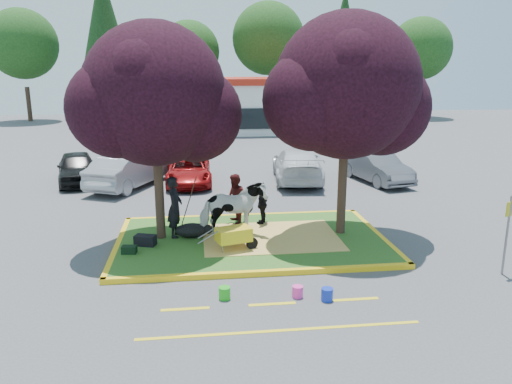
{
  "coord_description": "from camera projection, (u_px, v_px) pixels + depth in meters",
  "views": [
    {
      "loc": [
        -1.66,
        -14.62,
        5.35
      ],
      "look_at": [
        0.2,
        0.5,
        1.5
      ],
      "focal_mm": 35.0,
      "sensor_mm": 36.0,
      "label": 1
    }
  ],
  "objects": [
    {
      "name": "straw_bedding",
      "position": [
        271.0,
        237.0,
        15.61
      ],
      "size": [
        4.2,
        3.0,
        0.01
      ],
      "primitive_type": "cube",
      "color": "#E3BC5D",
      "rests_on": "median_island"
    },
    {
      "name": "calf",
      "position": [
        192.0,
        230.0,
        15.56
      ],
      "size": [
        1.1,
        0.7,
        0.45
      ],
      "primitive_type": "ellipsoid",
      "rotation": [
        0.0,
        0.0,
        0.12
      ],
      "color": "black",
      "rests_on": "median_island"
    },
    {
      "name": "wheelbarrow",
      "position": [
        234.0,
        235.0,
        14.43
      ],
      "size": [
        1.77,
        0.84,
        0.67
      ],
      "rotation": [
        0.0,
        0.0,
        0.29
      ],
      "color": "black",
      "rests_on": "median_island"
    },
    {
      "name": "gear_bag_green",
      "position": [
        129.0,
        250.0,
        14.24
      ],
      "size": [
        0.44,
        0.3,
        0.22
      ],
      "primitive_type": "cube",
      "rotation": [
        0.0,
        0.0,
        -0.12
      ],
      "color": "black",
      "rests_on": "median_island"
    },
    {
      "name": "car_black",
      "position": [
        77.0,
        168.0,
        23.37
      ],
      "size": [
        2.65,
        4.54,
        1.45
      ],
      "primitive_type": "imported",
      "rotation": [
        0.0,
        0.0,
        0.23
      ],
      "color": "black",
      "rests_on": "ground"
    },
    {
      "name": "car_silver",
      "position": [
        129.0,
        170.0,
        22.52
      ],
      "size": [
        3.51,
        5.07,
        1.58
      ],
      "primitive_type": "imported",
      "rotation": [
        0.0,
        0.0,
        2.72
      ],
      "color": "#93959A",
      "rests_on": "ground"
    },
    {
      "name": "sign_post",
      "position": [
        508.0,
        227.0,
        12.89
      ],
      "size": [
        0.29,
        0.14,
        2.14
      ],
      "rotation": [
        0.0,
        0.0,
        0.39
      ],
      "color": "slate",
      "rests_on": "ground"
    },
    {
      "name": "curb_right",
      "position": [
        377.0,
        235.0,
        16.04
      ],
      "size": [
        0.16,
        5.3,
        0.15
      ],
      "primitive_type": "cube",
      "color": "yellow",
      "rests_on": "ground"
    },
    {
      "name": "curb_far",
      "position": [
        244.0,
        216.0,
        18.04
      ],
      "size": [
        8.3,
        0.16,
        0.15
      ],
      "primitive_type": "cube",
      "color": "yellow",
      "rests_on": "ground"
    },
    {
      "name": "fire_lane_stripe_a",
      "position": [
        185.0,
        309.0,
        11.3
      ],
      "size": [
        1.1,
        0.12,
        0.01
      ],
      "primitive_type": "cube",
      "color": "yellow",
      "rests_on": "ground"
    },
    {
      "name": "bucket_pink",
      "position": [
        298.0,
        292.0,
        11.86
      ],
      "size": [
        0.33,
        0.33,
        0.28
      ],
      "primitive_type": "cylinder",
      "rotation": [
        0.0,
        0.0,
        0.34
      ],
      "color": "#F737A2",
      "rests_on": "ground"
    },
    {
      "name": "fire_lane_stripe_b",
      "position": [
        272.0,
        304.0,
        11.54
      ],
      "size": [
        1.1,
        0.12,
        0.01
      ],
      "primitive_type": "cube",
      "color": "yellow",
      "rests_on": "ground"
    },
    {
      "name": "gear_bag_dark",
      "position": [
        145.0,
        240.0,
        14.87
      ],
      "size": [
        0.69,
        0.51,
        0.31
      ],
      "primitive_type": "cube",
      "rotation": [
        0.0,
        0.0,
        -0.32
      ],
      "color": "black",
      "rests_on": "median_island"
    },
    {
      "name": "car_red",
      "position": [
        189.0,
        171.0,
        23.19
      ],
      "size": [
        2.05,
        4.42,
        1.22
      ],
      "primitive_type": "imported",
      "rotation": [
        0.0,
        0.0,
        0.0
      ],
      "color": "maroon",
      "rests_on": "ground"
    },
    {
      "name": "cow",
      "position": [
        233.0,
        209.0,
        15.52
      ],
      "size": [
        2.2,
        1.35,
        1.73
      ],
      "primitive_type": "imported",
      "rotation": [
        0.0,
        0.0,
        1.79
      ],
      "color": "silver",
      "rests_on": "median_island"
    },
    {
      "name": "ground",
      "position": [
        252.0,
        242.0,
        15.58
      ],
      "size": [
        90.0,
        90.0,
        0.0
      ],
      "primitive_type": "plane",
      "color": "#424244",
      "rests_on": "ground"
    },
    {
      "name": "tree_purple_left",
      "position": [
        155.0,
        101.0,
        14.55
      ],
      "size": [
        5.06,
        4.2,
        6.51
      ],
      "color": "black",
      "rests_on": "median_island"
    },
    {
      "name": "tree_purple_right",
      "position": [
        347.0,
        93.0,
        14.98
      ],
      "size": [
        5.3,
        4.4,
        6.82
      ],
      "color": "black",
      "rests_on": "median_island"
    },
    {
      "name": "car_grey",
      "position": [
        377.0,
        167.0,
        23.59
      ],
      "size": [
        2.38,
        4.59,
        1.44
      ],
      "primitive_type": "imported",
      "rotation": [
        0.0,
        0.0,
        0.21
      ],
      "color": "#55575D",
      "rests_on": "ground"
    },
    {
      "name": "treeline",
      "position": [
        221.0,
        42.0,
        50.02
      ],
      "size": [
        46.58,
        7.8,
        14.63
      ],
      "color": "black",
      "rests_on": "ground"
    },
    {
      "name": "bucket_blue",
      "position": [
        327.0,
        294.0,
        11.69
      ],
      "size": [
        0.32,
        0.32,
        0.3
      ],
      "primitive_type": "cylinder",
      "rotation": [
        0.0,
        0.0,
        0.15
      ],
      "color": "#162FB6",
      "rests_on": "ground"
    },
    {
      "name": "visitor_b",
      "position": [
        262.0,
        204.0,
        16.8
      ],
      "size": [
        0.67,
        0.89,
        1.4
      ],
      "primitive_type": "imported",
      "rotation": [
        0.0,
        0.0,
        -2.03
      ],
      "color": "black",
      "rests_on": "median_island"
    },
    {
      "name": "curb_left",
      "position": [
        118.0,
        246.0,
        15.08
      ],
      "size": [
        0.16,
        5.3,
        0.15
      ],
      "primitive_type": "cube",
      "color": "yellow",
      "rests_on": "ground"
    },
    {
      "name": "bucket_green",
      "position": [
        225.0,
        293.0,
        11.76
      ],
      "size": [
        0.28,
        0.28,
        0.3
      ],
      "primitive_type": "cylinder",
      "rotation": [
        0.0,
        0.0,
        -0.01
      ],
      "color": "green",
      "rests_on": "ground"
    },
    {
      "name": "curb_near",
      "position": [
        263.0,
        273.0,
        13.08
      ],
      "size": [
        8.3,
        0.16,
        0.15
      ],
      "primitive_type": "cube",
      "color": "yellow",
      "rests_on": "ground"
    },
    {
      "name": "median_island",
      "position": [
        252.0,
        240.0,
        15.56
      ],
      "size": [
        8.0,
        5.0,
        0.15
      ],
      "primitive_type": "cube",
      "color": "#265A1C",
      "rests_on": "ground"
    },
    {
      "name": "fire_lane_long",
      "position": [
        281.0,
        330.0,
        10.38
      ],
      "size": [
        6.0,
        0.1,
        0.01
      ],
      "primitive_type": "cube",
      "color": "yellow",
      "rests_on": "ground"
    },
    {
      "name": "car_white",
      "position": [
        297.0,
        165.0,
        23.8
      ],
      "size": [
        2.77,
        5.59,
        1.56
      ],
      "primitive_type": "imported",
      "rotation": [
        0.0,
        0.0,
        3.03
      ],
      "color": "silver",
      "rests_on": "ground"
    },
    {
      "name": "retail_building",
      "position": [
        238.0,
        104.0,
        42.19
      ],
      "size": [
        20.4,
        8.4,
        4.4
      ],
      "color": "silver",
      "rests_on": "ground"
    },
    {
      "name": "fire_lane_stripe_c",
      "position": [
        356.0,
        299.0,
        11.77
      ],
      "size": [
        1.1,
        0.12,
        0.01
      ],
      "primitive_type": "cube",
      "color": "yellow",
      "rests_on": "ground"
    },
    {
      "name": "visitor_a",
      "position": [
        235.0,
        199.0,
        16.81
      ],
      "size": [
        0.77,
        0.92,
        1.7
      ],
      "primitive_type": "imported",
      "rotation": [
        0.0,
        0.0,
        -1.4
      ],
      "color": "#4A1515",
      "rests_on": "median_island"
    },
    {
      "name": "handler",
      "position": [
        175.0,
        207.0,
        15.47
      ],
      "size": [
        0.57,
        0.76,
        1.91
      ],
      "primitive_type": "imported",
      "rotation": [
        0.0,
        0.0,
        1.41
      ],
      "color": "black",
      "rests_on": "median_island"
    }
  ]
}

